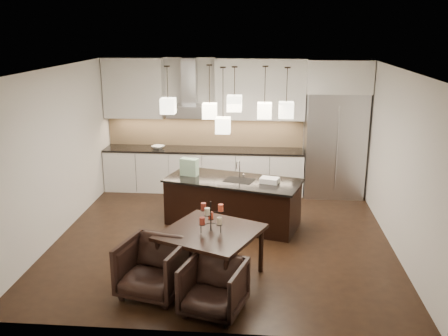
# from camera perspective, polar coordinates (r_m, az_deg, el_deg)

# --- Properties ---
(floor) EXTENTS (5.50, 5.50, 0.02)m
(floor) POSITION_cam_1_polar(r_m,az_deg,el_deg) (8.52, -0.11, -7.89)
(floor) COLOR black
(floor) RESTS_ON ground
(ceiling) EXTENTS (5.50, 5.50, 0.02)m
(ceiling) POSITION_cam_1_polar(r_m,az_deg,el_deg) (7.82, -0.12, 11.37)
(ceiling) COLOR white
(ceiling) RESTS_ON wall_back
(wall_back) EXTENTS (5.50, 0.02, 2.80)m
(wall_back) POSITION_cam_1_polar(r_m,az_deg,el_deg) (10.74, 1.15, 5.03)
(wall_back) COLOR silver
(wall_back) RESTS_ON ground
(wall_front) EXTENTS (5.50, 0.02, 2.80)m
(wall_front) POSITION_cam_1_polar(r_m,az_deg,el_deg) (5.44, -2.62, -6.02)
(wall_front) COLOR silver
(wall_front) RESTS_ON ground
(wall_left) EXTENTS (0.02, 5.50, 2.80)m
(wall_left) POSITION_cam_1_polar(r_m,az_deg,el_deg) (8.73, -18.49, 1.63)
(wall_left) COLOR silver
(wall_left) RESTS_ON ground
(wall_right) EXTENTS (0.02, 5.50, 2.80)m
(wall_right) POSITION_cam_1_polar(r_m,az_deg,el_deg) (8.30, 19.24, 0.84)
(wall_right) COLOR silver
(wall_right) RESTS_ON ground
(refrigerator) EXTENTS (1.20, 0.72, 2.15)m
(refrigerator) POSITION_cam_1_polar(r_m,az_deg,el_deg) (10.51, 12.51, 2.60)
(refrigerator) COLOR #B7B7BA
(refrigerator) RESTS_ON floor
(fridge_panel) EXTENTS (1.26, 0.72, 0.65)m
(fridge_panel) POSITION_cam_1_polar(r_m,az_deg,el_deg) (10.29, 12.98, 10.21)
(fridge_panel) COLOR silver
(fridge_panel) RESTS_ON refrigerator
(lower_cabinets) EXTENTS (4.21, 0.62, 0.88)m
(lower_cabinets) POSITION_cam_1_polar(r_m,az_deg,el_deg) (10.70, -2.34, -0.30)
(lower_cabinets) COLOR silver
(lower_cabinets) RESTS_ON floor
(countertop) EXTENTS (4.21, 0.66, 0.04)m
(countertop) POSITION_cam_1_polar(r_m,az_deg,el_deg) (10.58, -2.37, 2.09)
(countertop) COLOR black
(countertop) RESTS_ON lower_cabinets
(backsplash) EXTENTS (4.21, 0.02, 0.63)m
(backsplash) POSITION_cam_1_polar(r_m,az_deg,el_deg) (10.80, -2.19, 4.19)
(backsplash) COLOR tan
(backsplash) RESTS_ON countertop
(upper_cab_left) EXTENTS (1.25, 0.35, 1.25)m
(upper_cab_left) POSITION_cam_1_polar(r_m,az_deg,el_deg) (10.77, -10.27, 8.99)
(upper_cab_left) COLOR silver
(upper_cab_left) RESTS_ON wall_back
(upper_cab_right) EXTENTS (1.85, 0.35, 1.25)m
(upper_cab_right) POSITION_cam_1_polar(r_m,az_deg,el_deg) (10.41, 4.17, 8.97)
(upper_cab_right) COLOR silver
(upper_cab_right) RESTS_ON wall_back
(hood_canopy) EXTENTS (0.90, 0.52, 0.24)m
(hood_canopy) POSITION_cam_1_polar(r_m,az_deg,el_deg) (10.51, -4.02, 6.53)
(hood_canopy) COLOR #B7B7BA
(hood_canopy) RESTS_ON wall_back
(hood_chimney) EXTENTS (0.30, 0.28, 0.96)m
(hood_chimney) POSITION_cam_1_polar(r_m,az_deg,el_deg) (10.54, -3.99, 9.85)
(hood_chimney) COLOR #B7B7BA
(hood_chimney) RESTS_ON hood_canopy
(fruit_bowl) EXTENTS (0.33, 0.33, 0.06)m
(fruit_bowl) POSITION_cam_1_polar(r_m,az_deg,el_deg) (10.69, -7.55, 2.38)
(fruit_bowl) COLOR silver
(fruit_bowl) RESTS_ON countertop
(island_body) EXTENTS (2.44, 1.50, 0.80)m
(island_body) POSITION_cam_1_polar(r_m,az_deg,el_deg) (8.89, 1.01, -4.01)
(island_body) COLOR black
(island_body) RESTS_ON floor
(island_top) EXTENTS (2.53, 1.59, 0.04)m
(island_top) POSITION_cam_1_polar(r_m,az_deg,el_deg) (8.75, 1.02, -1.43)
(island_top) COLOR black
(island_top) RESTS_ON island_body
(faucet) EXTENTS (0.15, 0.24, 0.35)m
(faucet) POSITION_cam_1_polar(r_m,az_deg,el_deg) (8.75, 1.79, -0.13)
(faucet) COLOR silver
(faucet) RESTS_ON island_top
(tote_bag) EXTENTS (0.34, 0.24, 0.31)m
(tote_bag) POSITION_cam_1_polar(r_m,az_deg,el_deg) (8.97, -3.98, 0.12)
(tote_bag) COLOR #226A34
(tote_bag) RESTS_ON island_top
(food_container) EXTENTS (0.36, 0.29, 0.09)m
(food_container) POSITION_cam_1_polar(r_m,az_deg,el_deg) (8.58, 5.24, -1.41)
(food_container) COLOR silver
(food_container) RESTS_ON island_top
(dining_table) EXTENTS (1.59, 1.59, 0.72)m
(dining_table) POSITION_cam_1_polar(r_m,az_deg,el_deg) (7.05, -1.49, -9.88)
(dining_table) COLOR black
(dining_table) RESTS_ON floor
(candelabra) EXTENTS (0.46, 0.46, 0.43)m
(candelabra) POSITION_cam_1_polar(r_m,az_deg,el_deg) (6.82, -1.52, -5.53)
(candelabra) COLOR black
(candelabra) RESTS_ON dining_table
(candle_a) EXTENTS (0.10, 0.10, 0.10)m
(candle_a) POSITION_cam_1_polar(r_m,az_deg,el_deg) (6.77, -0.52, -6.06)
(candle_a) COLOR beige
(candle_a) RESTS_ON candelabra
(candle_b) EXTENTS (0.10, 0.10, 0.10)m
(candle_b) POSITION_cam_1_polar(r_m,az_deg,el_deg) (6.96, -1.52, -5.44)
(candle_b) COLOR #D84B2F
(candle_b) RESTS_ON candelabra
(candle_c) EXTENTS (0.10, 0.10, 0.10)m
(candle_c) POSITION_cam_1_polar(r_m,az_deg,el_deg) (6.78, -2.51, -6.06)
(candle_c) COLOR #983325
(candle_c) RESTS_ON candelabra
(candle_d) EXTENTS (0.10, 0.10, 0.10)m
(candle_d) POSITION_cam_1_polar(r_m,az_deg,el_deg) (6.80, -0.38, -4.56)
(candle_d) COLOR #D84B2F
(candle_d) RESTS_ON candelabra
(candle_e) EXTENTS (0.10, 0.10, 0.10)m
(candle_e) POSITION_cam_1_polar(r_m,az_deg,el_deg) (6.86, -2.36, -4.41)
(candle_e) COLOR #983325
(candle_e) RESTS_ON candelabra
(candle_f) EXTENTS (0.10, 0.10, 0.10)m
(candle_f) POSITION_cam_1_polar(r_m,az_deg,el_deg) (6.67, -1.93, -5.00)
(candle_f) COLOR beige
(candle_f) RESTS_ON candelabra
(armchair_left) EXTENTS (0.98, 1.00, 0.75)m
(armchair_left) POSITION_cam_1_polar(r_m,az_deg,el_deg) (6.74, -8.11, -11.23)
(armchair_left) COLOR black
(armchair_left) RESTS_ON floor
(armchair_right) EXTENTS (0.89, 0.90, 0.67)m
(armchair_right) POSITION_cam_1_polar(r_m,az_deg,el_deg) (6.31, -1.20, -13.50)
(armchair_right) COLOR black
(armchair_right) RESTS_ON floor
(pendant_a) EXTENTS (0.24, 0.24, 0.26)m
(pendant_a) POSITION_cam_1_polar(r_m,az_deg,el_deg) (8.53, -6.41, 7.07)
(pendant_a) COLOR beige
(pendant_a) RESTS_ON ceiling
(pendant_b) EXTENTS (0.24, 0.24, 0.26)m
(pendant_b) POSITION_cam_1_polar(r_m,az_deg,el_deg) (8.78, -1.65, 6.54)
(pendant_b) COLOR beige
(pendant_b) RESTS_ON ceiling
(pendant_c) EXTENTS (0.24, 0.24, 0.26)m
(pendant_c) POSITION_cam_1_polar(r_m,az_deg,el_deg) (8.35, 1.20, 7.40)
(pendant_c) COLOR beige
(pendant_c) RESTS_ON ceiling
(pendant_d) EXTENTS (0.24, 0.24, 0.26)m
(pendant_d) POSITION_cam_1_polar(r_m,az_deg,el_deg) (8.52, 4.65, 6.56)
(pendant_d) COLOR beige
(pendant_d) RESTS_ON ceiling
(pendant_e) EXTENTS (0.24, 0.24, 0.26)m
(pendant_e) POSITION_cam_1_polar(r_m,az_deg,el_deg) (8.30, 7.11, 6.60)
(pendant_e) COLOR beige
(pendant_e) RESTS_ON ceiling
(pendant_f) EXTENTS (0.24, 0.24, 0.26)m
(pendant_f) POSITION_cam_1_polar(r_m,az_deg,el_deg) (8.31, -0.11, 4.90)
(pendant_f) COLOR beige
(pendant_f) RESTS_ON ceiling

